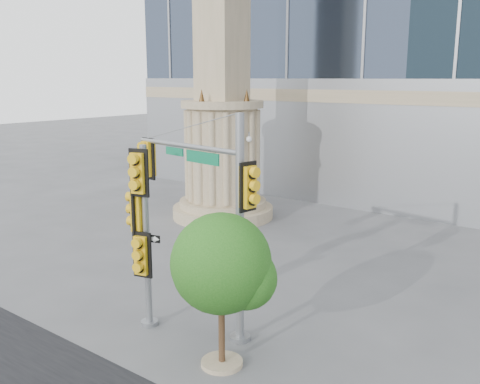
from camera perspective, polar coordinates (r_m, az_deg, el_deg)
The scene contains 5 objects.
ground at distance 13.63m, azimuth -6.55°, elevation -14.35°, with size 120.00×120.00×0.00m, color #545456.
monument at distance 22.93m, azimuth -1.92°, elevation 10.77°, with size 4.40×4.40×16.60m.
main_signal_pole at distance 12.60m, azimuth -3.09°, elevation -0.56°, with size 4.10×0.91×5.32m.
secondary_signal_pole at distance 12.97m, azimuth -10.44°, elevation -3.27°, with size 0.84×0.60×4.53m.
street_tree at distance 11.14m, azimuth -1.80°, elevation -8.08°, with size 2.16×2.11×3.36m.
Camera 1 is at (8.60, -8.67, 6.06)m, focal length 40.00 mm.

